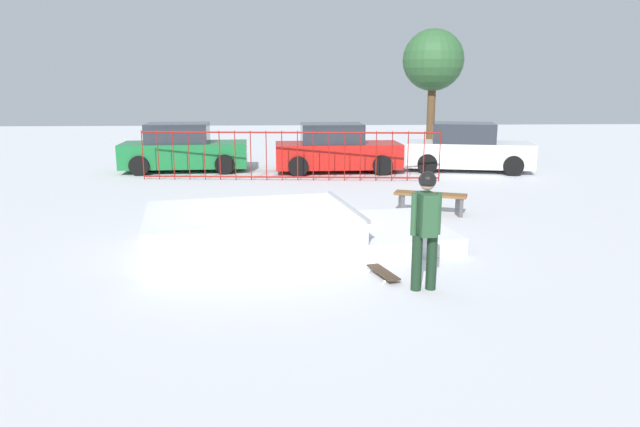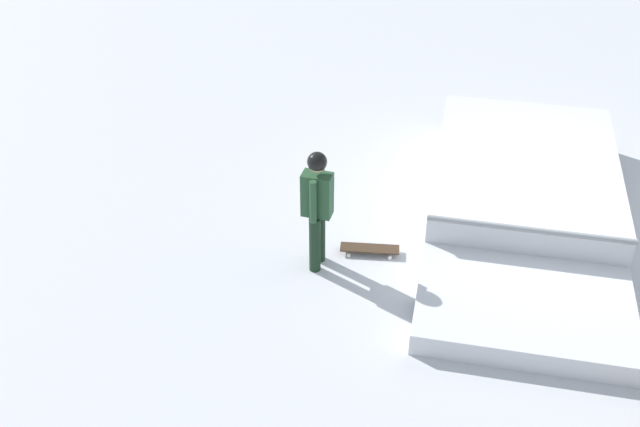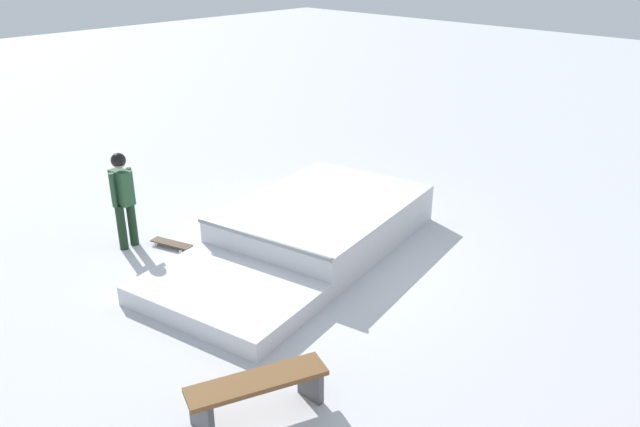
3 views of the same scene
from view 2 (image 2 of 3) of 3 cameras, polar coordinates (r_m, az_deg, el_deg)
name	(u,v)px [view 2 (image 2 of 3)]	position (r m, az deg, el deg)	size (l,w,h in m)	color
ground_plane	(536,228)	(11.31, 15.79, -1.05)	(60.00, 60.00, 0.00)	silver
skate_ramp	(524,198)	(11.34, 14.98, 1.15)	(5.79, 3.55, 0.74)	silver
skater	(317,202)	(9.64, -0.21, 0.87)	(0.44, 0.40, 1.73)	black
skateboard	(370,249)	(10.40, 3.73, -2.63)	(0.43, 0.82, 0.09)	#3F2D1E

